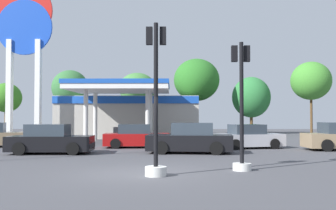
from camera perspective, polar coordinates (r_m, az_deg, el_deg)
ground_plane at (r=13.05m, az=-3.92°, el=-9.99°), size 90.00×90.00×0.00m
gas_station at (r=34.82m, az=-5.76°, el=-1.47°), size 12.11×13.01×4.39m
station_pole_sign at (r=33.37m, az=-20.35°, el=9.05°), size 4.43×0.56×12.55m
car_1 at (r=20.03m, az=3.27°, el=-5.06°), size 4.52×2.32×1.56m
car_3 at (r=20.57m, az=-16.90°, el=-4.98°), size 4.24×2.05×1.49m
car_4 at (r=23.48m, az=11.77°, el=-4.69°), size 4.22×2.57×1.41m
car_5 at (r=23.60m, az=-4.69°, el=-4.70°), size 4.08×2.07×1.42m
traffic_signal_0 at (r=12.36m, az=-1.79°, el=-1.78°), size 0.69×0.70×4.88m
traffic_signal_1 at (r=13.85m, az=10.74°, el=-1.54°), size 0.65×0.68×4.50m
tree_0 at (r=43.80m, az=-22.69°, el=0.99°), size 3.18×3.18×5.37m
tree_1 at (r=40.96m, az=-14.20°, el=2.46°), size 3.70×3.70×6.62m
tree_2 at (r=39.27m, az=-4.53°, el=2.45°), size 3.73×3.73×6.28m
tree_3 at (r=40.52m, az=4.23°, el=3.67°), size 4.74×4.74×7.88m
tree_4 at (r=42.51m, az=12.13°, el=1.11°), size 4.09×4.09×6.12m
tree_5 at (r=42.11m, az=20.27°, el=3.34°), size 4.05×4.05×7.45m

